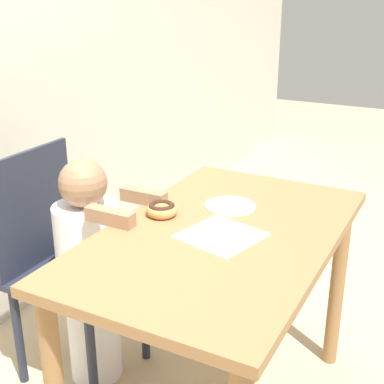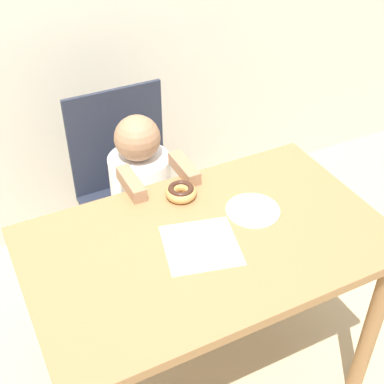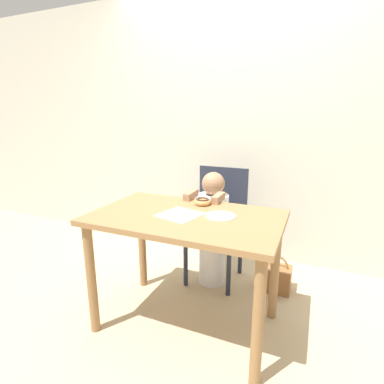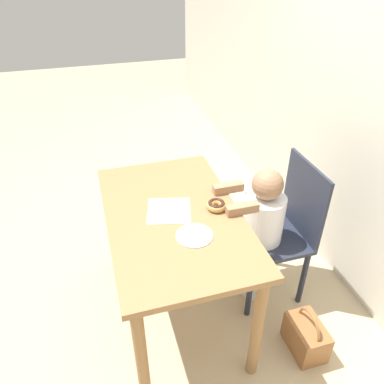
# 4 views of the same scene
# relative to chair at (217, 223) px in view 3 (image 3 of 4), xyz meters

# --- Properties ---
(ground_plane) EXTENTS (12.00, 12.00, 0.00)m
(ground_plane) POSITION_rel_chair_xyz_m (0.01, -0.68, -0.49)
(ground_plane) COLOR tan
(wall_back) EXTENTS (8.00, 0.05, 2.50)m
(wall_back) POSITION_rel_chair_xyz_m (0.01, 0.53, 0.76)
(wall_back) COLOR beige
(wall_back) RESTS_ON ground_plane
(dining_table) EXTENTS (1.17, 0.71, 0.78)m
(dining_table) POSITION_rel_chair_xyz_m (0.01, -0.68, 0.17)
(dining_table) COLOR olive
(dining_table) RESTS_ON ground_plane
(chair) EXTENTS (0.43, 0.44, 0.94)m
(chair) POSITION_rel_chair_xyz_m (0.00, 0.00, 0.00)
(chair) COLOR #232838
(chair) RESTS_ON ground_plane
(child_figure) EXTENTS (0.26, 0.41, 0.95)m
(child_figure) POSITION_rel_chair_xyz_m (-0.00, -0.13, -0.01)
(child_figure) COLOR white
(child_figure) RESTS_ON ground_plane
(donut) EXTENTS (0.11, 0.11, 0.05)m
(donut) POSITION_rel_chair_xyz_m (0.03, -0.44, 0.31)
(donut) COLOR tan
(donut) RESTS_ON dining_table
(napkin) EXTENTS (0.28, 0.28, 0.00)m
(napkin) POSITION_rel_chair_xyz_m (-0.02, -0.70, 0.29)
(napkin) COLOR white
(napkin) RESTS_ON dining_table
(handbag) EXTENTS (0.26, 0.17, 0.31)m
(handbag) POSITION_rel_chair_xyz_m (0.50, -0.04, -0.38)
(handbag) COLOR brown
(handbag) RESTS_ON ground_plane
(plate) EXTENTS (0.19, 0.19, 0.01)m
(plate) POSITION_rel_chair_xyz_m (0.22, -0.63, 0.29)
(plate) COLOR white
(plate) RESTS_ON dining_table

